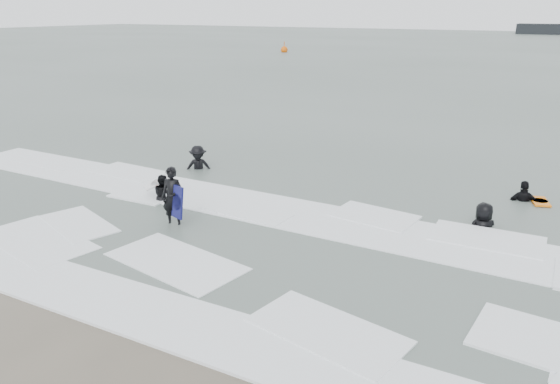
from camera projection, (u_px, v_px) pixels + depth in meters
The scene contains 10 objects.
ground at pixel (170, 302), 12.05m from camera, with size 320.00×320.00×0.00m, color brown.
sea at pixel (534, 53), 78.23m from camera, with size 320.00×320.00×0.00m, color #47544C.
surfer_centre at pixel (174, 226), 16.27m from camera, with size 0.67×0.44×1.84m, color black.
surfer_wading at pixel (164, 201), 18.34m from camera, with size 0.72×0.56×1.48m, color black.
surfer_breaker at pixel (199, 171), 21.78m from camera, with size 1.21×0.70×1.88m, color black.
surfer_right_near at pixel (523, 202), 18.28m from camera, with size 1.10×0.46×1.88m, color black.
surfer_right_far at pixel (482, 227), 16.16m from camera, with size 0.93×0.61×1.91m, color black.
surf_foam at pixel (257, 241), 15.10m from camera, with size 30.03×9.06×0.09m.
bodyboards at pixel (297, 195), 17.46m from camera, with size 12.33×8.18×1.25m.
buoy at pixel (284, 50), 79.00m from camera, with size 1.00×1.00×1.65m.
Camera 1 is at (7.30, -8.10, 6.18)m, focal length 35.00 mm.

